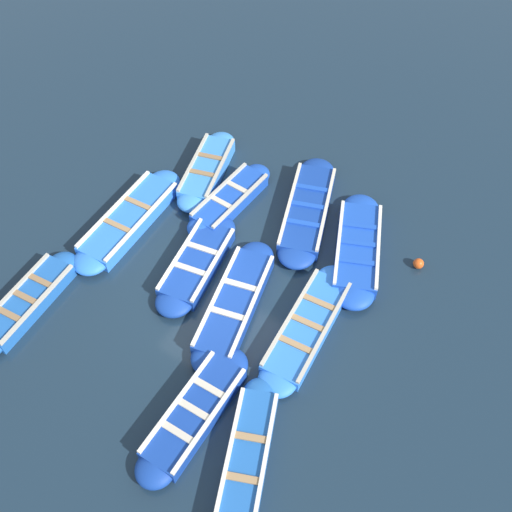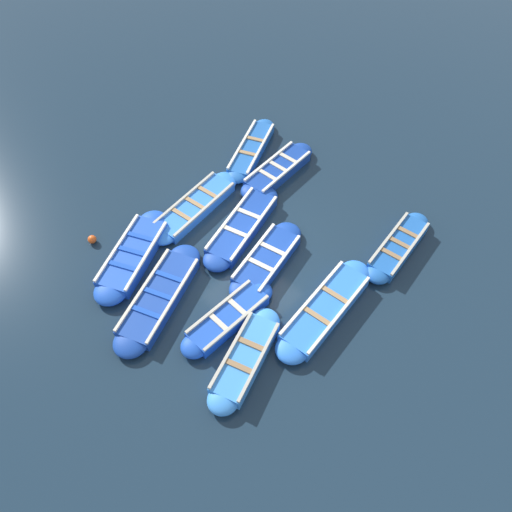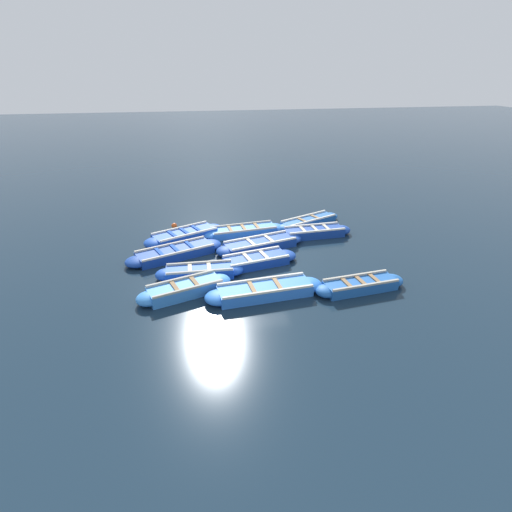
# 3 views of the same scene
# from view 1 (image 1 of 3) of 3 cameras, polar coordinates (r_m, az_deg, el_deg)

# --- Properties ---
(ground_plane) EXTENTS (120.00, 120.00, 0.00)m
(ground_plane) POSITION_cam_1_polar(r_m,az_deg,el_deg) (14.30, -3.64, -2.47)
(ground_plane) COLOR #162838
(boat_inner_gap) EXTENTS (2.40, 3.73, 0.44)m
(boat_inner_gap) POSITION_cam_1_polar(r_m,az_deg,el_deg) (14.87, 9.64, 0.72)
(boat_inner_gap) COLOR #1947B7
(boat_inner_gap) RESTS_ON ground
(boat_far_corner) EXTENTS (1.25, 3.84, 0.37)m
(boat_far_corner) POSITION_cam_1_polar(r_m,az_deg,el_deg) (13.44, 4.92, -6.74)
(boat_far_corner) COLOR blue
(boat_far_corner) RESTS_ON ground
(boat_outer_left) EXTENTS (2.07, 3.52, 0.38)m
(boat_outer_left) POSITION_cam_1_polar(r_m,az_deg,el_deg) (12.10, -0.88, -18.90)
(boat_outer_left) COLOR #1E59AD
(boat_outer_left) RESTS_ON ground
(boat_outer_right) EXTENTS (1.74, 3.29, 0.45)m
(boat_outer_right) POSITION_cam_1_polar(r_m,az_deg,el_deg) (16.58, -4.69, 8.15)
(boat_outer_right) COLOR #3884E0
(boat_outer_right) RESTS_ON ground
(boat_tucked) EXTENTS (1.54, 3.40, 0.40)m
(boat_tucked) POSITION_cam_1_polar(r_m,az_deg,el_deg) (14.46, -5.63, -0.69)
(boat_tucked) COLOR navy
(boat_tucked) RESTS_ON ground
(boat_alongside) EXTENTS (0.86, 3.13, 0.42)m
(boat_alongside) POSITION_cam_1_polar(r_m,az_deg,el_deg) (15.76, -2.50, 5.37)
(boat_alongside) COLOR #1947B7
(boat_alongside) RESTS_ON ground
(boat_drifting) EXTENTS (1.82, 3.91, 0.42)m
(boat_drifting) POSITION_cam_1_polar(r_m,az_deg,el_deg) (13.71, -2.04, -4.57)
(boat_drifting) COLOR navy
(boat_drifting) RESTS_ON ground
(boat_near_quay) EXTENTS (0.99, 3.42, 0.43)m
(boat_near_quay) POSITION_cam_1_polar(r_m,az_deg,el_deg) (12.48, -5.86, -14.71)
(boat_near_quay) COLOR navy
(boat_near_quay) RESTS_ON ground
(boat_bow_out) EXTENTS (1.08, 3.27, 0.41)m
(boat_bow_out) POSITION_cam_1_polar(r_m,az_deg,el_deg) (14.69, -20.91, -4.10)
(boat_bow_out) COLOR #1E59AD
(boat_bow_out) RESTS_ON ground
(boat_mid_row) EXTENTS (1.23, 4.02, 0.43)m
(boat_mid_row) POSITION_cam_1_polar(r_m,az_deg,el_deg) (15.62, -11.98, 3.43)
(boat_mid_row) COLOR blue
(boat_mid_row) RESTS_ON ground
(boat_stern_in) EXTENTS (2.30, 4.02, 0.40)m
(boat_stern_in) POSITION_cam_1_polar(r_m,az_deg,el_deg) (15.58, 4.92, 4.40)
(boat_stern_in) COLOR navy
(boat_stern_in) RESTS_ON ground
(buoy_orange_near) EXTENTS (0.26, 0.26, 0.26)m
(buoy_orange_near) POSITION_cam_1_polar(r_m,az_deg,el_deg) (14.96, 15.22, -0.70)
(buoy_orange_near) COLOR #E05119
(buoy_orange_near) RESTS_ON ground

